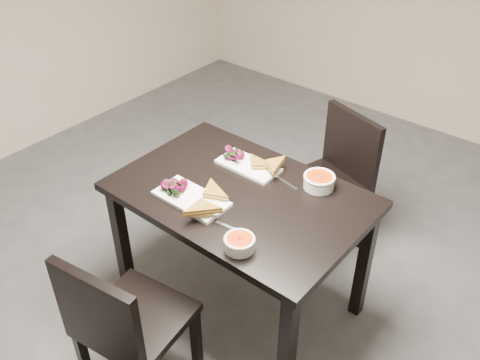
{
  "coord_description": "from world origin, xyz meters",
  "views": [
    {
      "loc": [
        1.14,
        -1.58,
        2.24
      ],
      "look_at": [
        -0.13,
        -0.03,
        0.82
      ],
      "focal_mm": 38.98,
      "sensor_mm": 36.0,
      "label": 1
    }
  ],
  "objects_px": {
    "table": "(240,208)",
    "chair_far": "(335,174)",
    "plate_far": "(248,166)",
    "plate_near": "(191,199)",
    "soup_bowl_far": "(319,181)",
    "chair_near": "(123,323)",
    "soup_bowl_near": "(239,243)"
  },
  "relations": [
    {
      "from": "soup_bowl_far",
      "to": "plate_far",
      "type": "bearing_deg",
      "value": -167.79
    },
    {
      "from": "chair_far",
      "to": "soup_bowl_far",
      "type": "height_order",
      "value": "chair_far"
    },
    {
      "from": "plate_near",
      "to": "chair_near",
      "type": "bearing_deg",
      "value": -78.74
    },
    {
      "from": "table",
      "to": "plate_far",
      "type": "height_order",
      "value": "plate_far"
    },
    {
      "from": "soup_bowl_near",
      "to": "plate_far",
      "type": "relative_size",
      "value": 0.41
    },
    {
      "from": "chair_far",
      "to": "soup_bowl_far",
      "type": "relative_size",
      "value": 5.52
    },
    {
      "from": "soup_bowl_near",
      "to": "chair_near",
      "type": "bearing_deg",
      "value": -121.83
    },
    {
      "from": "plate_far",
      "to": "plate_near",
      "type": "bearing_deg",
      "value": -94.78
    },
    {
      "from": "chair_near",
      "to": "soup_bowl_near",
      "type": "relative_size",
      "value": 6.41
    },
    {
      "from": "soup_bowl_far",
      "to": "plate_near",
      "type": "bearing_deg",
      "value": -130.85
    },
    {
      "from": "soup_bowl_near",
      "to": "soup_bowl_far",
      "type": "relative_size",
      "value": 0.86
    },
    {
      "from": "plate_near",
      "to": "soup_bowl_far",
      "type": "bearing_deg",
      "value": 49.15
    },
    {
      "from": "table",
      "to": "plate_far",
      "type": "relative_size",
      "value": 3.71
    },
    {
      "from": "chair_far",
      "to": "plate_far",
      "type": "height_order",
      "value": "chair_far"
    },
    {
      "from": "plate_far",
      "to": "chair_near",
      "type": "bearing_deg",
      "value": -85.26
    },
    {
      "from": "table",
      "to": "plate_near",
      "type": "bearing_deg",
      "value": -124.57
    },
    {
      "from": "table",
      "to": "chair_far",
      "type": "xyz_separation_m",
      "value": [
        0.09,
        0.77,
        -0.17
      ]
    },
    {
      "from": "chair_far",
      "to": "soup_bowl_near",
      "type": "distance_m",
      "value": 1.13
    },
    {
      "from": "table",
      "to": "soup_bowl_near",
      "type": "bearing_deg",
      "value": -50.93
    },
    {
      "from": "plate_near",
      "to": "plate_far",
      "type": "distance_m",
      "value": 0.39
    },
    {
      "from": "table",
      "to": "chair_near",
      "type": "height_order",
      "value": "chair_near"
    },
    {
      "from": "plate_near",
      "to": "soup_bowl_far",
      "type": "distance_m",
      "value": 0.62
    },
    {
      "from": "table",
      "to": "soup_bowl_far",
      "type": "distance_m",
      "value": 0.41
    },
    {
      "from": "table",
      "to": "soup_bowl_far",
      "type": "xyz_separation_m",
      "value": [
        0.27,
        0.27,
        0.14
      ]
    },
    {
      "from": "table",
      "to": "plate_near",
      "type": "distance_m",
      "value": 0.26
    },
    {
      "from": "soup_bowl_far",
      "to": "chair_far",
      "type": "bearing_deg",
      "value": 109.51
    },
    {
      "from": "table",
      "to": "plate_far",
      "type": "xyz_separation_m",
      "value": [
        -0.1,
        0.19,
        0.11
      ]
    },
    {
      "from": "table",
      "to": "plate_far",
      "type": "distance_m",
      "value": 0.24
    },
    {
      "from": "soup_bowl_near",
      "to": "plate_far",
      "type": "bearing_deg",
      "value": 125.17
    },
    {
      "from": "chair_far",
      "to": "plate_far",
      "type": "bearing_deg",
      "value": -91.81
    },
    {
      "from": "chair_near",
      "to": "soup_bowl_far",
      "type": "xyz_separation_m",
      "value": [
        0.29,
        1.02,
        0.3
      ]
    },
    {
      "from": "table",
      "to": "chair_far",
      "type": "distance_m",
      "value": 0.79
    }
  ]
}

